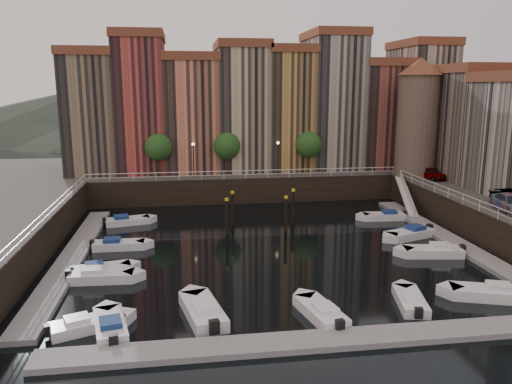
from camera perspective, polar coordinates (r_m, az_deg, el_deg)
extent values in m
plane|color=black|center=(43.61, 1.49, -6.16)|extent=(200.00, 200.00, 0.00)
cube|color=black|center=(68.28, -2.19, 1.81)|extent=(80.00, 20.00, 3.00)
cube|color=gray|center=(43.01, -20.23, -6.94)|extent=(2.00, 28.00, 0.35)
cube|color=gray|center=(48.04, 21.19, -5.05)|extent=(2.00, 28.00, 0.35)
cube|color=gray|center=(28.25, 7.57, -16.48)|extent=(30.00, 2.00, 0.35)
cone|color=#2D382D|center=(152.70, -17.11, 9.04)|extent=(80.00, 80.00, 14.00)
cone|color=#2D382D|center=(151.38, -3.75, 10.27)|extent=(100.00, 100.00, 18.00)
cone|color=#2D382D|center=(158.18, 9.17, 9.14)|extent=(70.00, 70.00, 12.00)
cube|color=#7D6B4F|center=(65.35, -18.08, 8.29)|extent=(6.00, 10.00, 14.00)
cube|color=brown|center=(65.36, -18.52, 14.85)|extent=(6.30, 10.30, 1.00)
cube|color=#B54138|center=(64.57, -12.91, 9.42)|extent=(5.80, 10.00, 16.00)
cube|color=brown|center=(64.79, -13.27, 16.95)|extent=(6.10, 10.30, 1.00)
cube|color=#DD7F5A|center=(64.45, -7.34, 8.51)|extent=(6.50, 10.00, 13.50)
cube|color=brown|center=(64.42, -7.52, 14.96)|extent=(6.80, 10.30, 1.00)
cube|color=#C5AD8B|center=(64.83, -1.66, 9.28)|extent=(6.20, 10.00, 15.00)
cube|color=brown|center=(64.94, -1.71, 16.35)|extent=(6.50, 10.30, 1.00)
cube|color=#BD8D45|center=(65.78, 3.51, 9.09)|extent=(5.60, 10.00, 14.50)
cube|color=brown|center=(65.84, 3.60, 15.84)|extent=(5.90, 10.30, 1.00)
cube|color=#A99C8D|center=(67.22, 8.62, 9.89)|extent=(6.40, 10.00, 16.50)
cube|color=brown|center=(67.48, 8.86, 17.34)|extent=(6.70, 10.30, 1.00)
cube|color=brown|center=(69.34, 13.53, 8.31)|extent=(6.00, 10.00, 13.00)
cube|color=brown|center=(69.28, 13.82, 14.09)|extent=(6.30, 10.30, 1.00)
cube|color=tan|center=(71.69, 18.06, 9.17)|extent=(5.90, 10.00, 15.50)
cube|color=brown|center=(71.83, 18.50, 15.75)|extent=(6.20, 10.30, 1.00)
cube|color=#7D6C5E|center=(62.76, 24.28, 6.77)|extent=(9.00, 8.00, 12.00)
cube|color=brown|center=(62.62, 24.80, 12.69)|extent=(9.30, 8.30, 1.00)
cylinder|color=#6B5B4C|center=(61.76, 17.90, 7.18)|extent=(4.60, 4.60, 12.00)
cone|color=brown|center=(61.63, 18.32, 13.49)|extent=(5.20, 5.20, 2.00)
cylinder|color=black|center=(59.84, -10.98, 2.77)|extent=(0.30, 0.30, 2.40)
sphere|color=#1E4719|center=(59.51, -11.07, 5.05)|extent=(3.20, 3.20, 3.20)
cylinder|color=black|center=(59.98, -3.32, 2.99)|extent=(0.30, 0.30, 2.40)
sphere|color=#1E4719|center=(59.65, -3.35, 5.27)|extent=(3.20, 3.20, 3.20)
cylinder|color=black|center=(61.64, 5.99, 3.19)|extent=(0.30, 0.30, 2.40)
sphere|color=#1E4719|center=(61.32, 6.04, 5.41)|extent=(3.20, 3.20, 3.20)
cylinder|color=black|center=(58.67, -7.15, 3.50)|extent=(0.12, 0.12, 4.00)
sphere|color=#FFD88C|center=(58.41, -7.20, 5.45)|extent=(0.36, 0.36, 0.36)
cylinder|color=black|center=(59.69, 2.51, 3.73)|extent=(0.12, 0.12, 4.00)
sphere|color=#FFD88C|center=(59.44, 2.53, 5.64)|extent=(0.36, 0.36, 0.36)
cube|color=white|center=(58.07, -1.16, 2.46)|extent=(36.00, 0.08, 0.08)
cube|color=white|center=(58.15, -1.16, 2.02)|extent=(36.00, 0.06, 0.06)
cube|color=white|center=(48.04, 23.41, -0.57)|extent=(0.08, 34.00, 0.08)
cube|color=white|center=(48.13, 23.36, -1.09)|extent=(0.06, 34.00, 0.06)
cube|color=white|center=(42.41, -22.97, -2.11)|extent=(0.08, 34.00, 0.08)
cube|color=white|center=(42.52, -22.92, -2.70)|extent=(0.06, 34.00, 0.06)
cube|color=white|center=(57.52, 16.79, -0.38)|extent=(2.78, 8.26, 2.81)
cube|color=white|center=(57.41, 16.82, 0.10)|extent=(1.93, 8.32, 3.65)
cylinder|color=black|center=(46.54, -3.34, -3.07)|extent=(0.32, 0.32, 3.60)
cylinder|color=gold|center=(46.09, -3.37, -0.85)|extent=(0.36, 0.36, 0.25)
cylinder|color=black|center=(49.53, -2.68, -2.13)|extent=(0.32, 0.32, 3.60)
cylinder|color=gold|center=(49.11, -2.70, -0.04)|extent=(0.36, 0.36, 0.25)
cylinder|color=black|center=(47.43, 3.43, -2.78)|extent=(0.32, 0.32, 3.60)
cylinder|color=gold|center=(46.99, 3.46, -0.60)|extent=(0.36, 0.36, 0.25)
cylinder|color=black|center=(50.60, 4.25, -1.84)|extent=(0.32, 0.32, 3.60)
cylinder|color=gold|center=(50.19, 4.29, 0.21)|extent=(0.36, 0.36, 0.25)
cube|color=white|center=(30.89, -18.67, -14.22)|extent=(4.38, 2.98, 0.70)
cube|color=white|center=(30.64, -19.78, -13.67)|extent=(1.62, 1.52, 0.46)
cube|color=black|center=(30.54, -22.75, -14.38)|extent=(0.47, 0.55, 0.65)
cube|color=white|center=(37.60, -17.17, -9.26)|extent=(4.53, 1.95, 0.76)
cube|color=white|center=(37.57, -18.13, -8.60)|extent=(1.48, 1.28, 0.51)
cube|color=black|center=(38.06, -20.66, -8.84)|extent=(0.38, 0.52, 0.71)
cube|color=white|center=(39.01, -17.15, -8.51)|extent=(4.31, 2.41, 0.69)
cube|color=navy|center=(38.85, -18.01, -8.00)|extent=(1.50, 1.36, 0.46)
cube|color=black|center=(38.90, -20.32, -8.44)|extent=(0.42, 0.52, 0.65)
cube|color=white|center=(44.30, -15.37, -5.91)|extent=(4.27, 1.70, 0.72)
cube|color=navy|center=(44.25, -16.15, -5.39)|extent=(1.37, 1.18, 0.48)
cube|color=black|center=(44.59, -18.23, -5.65)|extent=(0.34, 0.49, 0.68)
cube|color=white|center=(51.75, -14.47, -3.27)|extent=(4.56, 2.62, 0.73)
cube|color=navy|center=(51.58, -15.14, -2.85)|extent=(1.60, 1.46, 0.49)
cube|color=black|center=(51.48, -16.96, -3.21)|extent=(0.45, 0.55, 0.68)
cube|color=white|center=(36.50, 25.00, -10.51)|extent=(5.06, 3.27, 0.81)
cube|color=white|center=(36.49, 26.06, -9.80)|extent=(1.84, 1.71, 0.54)
cube|color=white|center=(43.46, 19.51, -6.49)|extent=(4.88, 2.47, 0.79)
cube|color=white|center=(43.53, 20.35, -5.87)|extent=(1.66, 1.48, 0.53)
cube|color=black|center=(44.24, 22.53, -6.05)|extent=(0.45, 0.58, 0.74)
cube|color=white|center=(47.81, 17.17, -4.66)|extent=(5.06, 3.31, 0.81)
cube|color=navy|center=(48.13, 17.75, -3.99)|extent=(1.85, 1.72, 0.54)
cube|color=black|center=(49.47, 19.22, -3.91)|extent=(0.53, 0.63, 0.75)
cube|color=white|center=(53.55, 14.38, -2.75)|extent=(4.41, 1.96, 0.73)
cube|color=navy|center=(53.64, 15.00, -2.27)|extent=(1.45, 1.27, 0.49)
cube|color=black|center=(54.25, 16.65, -2.42)|extent=(0.38, 0.51, 0.69)
cube|color=white|center=(30.37, -16.32, -14.51)|extent=(2.51, 4.51, 0.73)
cube|color=navy|center=(29.66, -16.28, -14.24)|extent=(1.42, 1.57, 0.48)
cube|color=black|center=(28.28, -15.98, -16.02)|extent=(0.54, 0.43, 0.68)
cube|color=white|center=(30.92, -6.11, -13.47)|extent=(2.90, 5.26, 0.85)
cube|color=white|center=(30.11, -5.81, -13.12)|extent=(1.65, 1.83, 0.56)
cube|color=black|center=(28.54, -4.81, -15.10)|extent=(0.63, 0.50, 0.79)
cube|color=white|center=(31.01, 7.38, -13.51)|extent=(2.58, 4.62, 0.74)
cube|color=white|center=(30.35, 7.94, -13.18)|extent=(1.46, 1.61, 0.50)
cube|color=black|center=(29.12, 9.56, -14.81)|extent=(0.56, 0.45, 0.69)
cube|color=white|center=(33.72, 17.21, -11.83)|extent=(2.44, 4.34, 0.70)
cube|color=white|center=(33.06, 17.47, -11.55)|extent=(1.37, 1.51, 0.47)
cube|color=black|center=(31.74, 18.09, -12.99)|extent=(0.53, 0.42, 0.65)
imported|color=gray|center=(60.73, 19.31, 1.96)|extent=(2.68, 4.37, 1.39)
imported|color=gray|center=(49.69, 27.22, -0.77)|extent=(1.67, 4.55, 1.49)
imported|color=gray|center=(47.64, 27.16, -1.28)|extent=(2.77, 5.30, 1.47)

